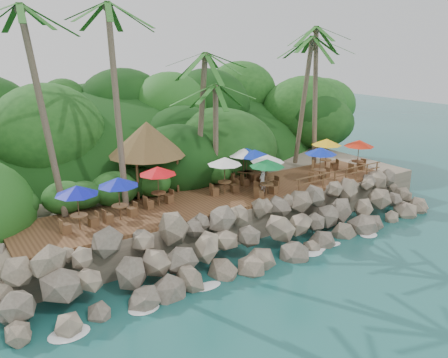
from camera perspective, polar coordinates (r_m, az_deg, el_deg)
ground at (r=26.24m, az=7.43°, el=-10.30°), size 140.00×140.00×0.00m
land_base at (r=38.43m, az=-8.32°, el=0.21°), size 32.00×25.20×2.10m
jungle_hill at (r=45.36m, az=-12.39°, el=1.18°), size 44.80×28.00×15.40m
seawall at (r=27.13m, az=4.74°, el=-6.59°), size 29.00×4.00×2.30m
terrace at (r=29.76m, az=0.00°, el=-2.21°), size 26.00×5.00×0.20m
jungle_foliage at (r=37.88m, az=-7.60°, el=-1.67°), size 44.00×16.00×12.00m
foam_line at (r=26.42m, az=7.00°, el=-10.01°), size 25.20×0.80×0.06m
palms at (r=30.90m, az=-1.52°, el=17.10°), size 26.34×6.88×12.94m
palapa at (r=30.28m, az=-9.46°, el=4.94°), size 5.07×5.07×4.60m
dining_clusters at (r=30.23m, az=2.84°, el=2.27°), size 23.22×5.45×2.44m
railing at (r=33.01m, az=14.17°, el=0.47°), size 8.30×0.10×1.00m
waiter at (r=30.13m, az=4.76°, el=-0.20°), size 0.69×0.55×1.63m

